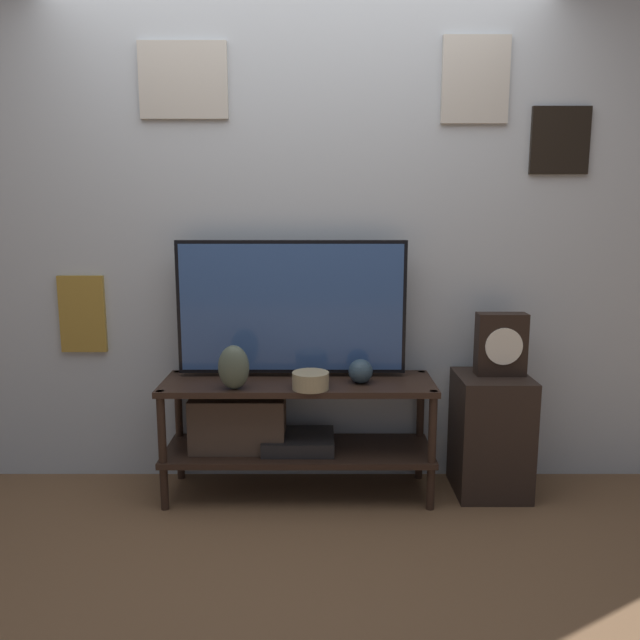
# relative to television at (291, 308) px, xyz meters

# --- Properties ---
(ground_plane) EXTENTS (12.00, 12.00, 0.00)m
(ground_plane) POSITION_rel_television_xyz_m (0.03, -0.34, -0.95)
(ground_plane) COLOR brown
(wall_back) EXTENTS (6.40, 0.08, 2.70)m
(wall_back) POSITION_rel_television_xyz_m (0.04, 0.17, 0.40)
(wall_back) COLOR #B2BCC6
(wall_back) RESTS_ON ground_plane
(media_console) EXTENTS (1.35, 0.42, 0.60)m
(media_console) POSITION_rel_television_xyz_m (-0.09, -0.09, -0.58)
(media_console) COLOR black
(media_console) RESTS_ON ground_plane
(television) EXTENTS (1.16, 0.05, 0.70)m
(television) POSITION_rel_television_xyz_m (0.00, 0.00, 0.00)
(television) COLOR black
(television) RESTS_ON media_console
(vase_round_glass) EXTENTS (0.12, 0.12, 0.12)m
(vase_round_glass) POSITION_rel_television_xyz_m (0.34, -0.13, -0.30)
(vase_round_glass) COLOR #2D4251
(vase_round_glass) RESTS_ON media_console
(vase_wide_bowl) EXTENTS (0.18, 0.18, 0.08)m
(vase_wide_bowl) POSITION_rel_television_xyz_m (0.10, -0.23, -0.32)
(vase_wide_bowl) COLOR tan
(vase_wide_bowl) RESTS_ON media_console
(vase_urn_stoneware) EXTENTS (0.15, 0.10, 0.21)m
(vase_urn_stoneware) POSITION_rel_television_xyz_m (-0.27, -0.24, -0.25)
(vase_urn_stoneware) COLOR #4C5647
(vase_urn_stoneware) RESTS_ON media_console
(side_table) EXTENTS (0.36, 0.37, 0.62)m
(side_table) POSITION_rel_television_xyz_m (1.02, -0.07, -0.65)
(side_table) COLOR black
(side_table) RESTS_ON ground_plane
(mantel_clock) EXTENTS (0.25, 0.11, 0.32)m
(mantel_clock) POSITION_rel_television_xyz_m (1.05, -0.05, -0.18)
(mantel_clock) COLOR black
(mantel_clock) RESTS_ON side_table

